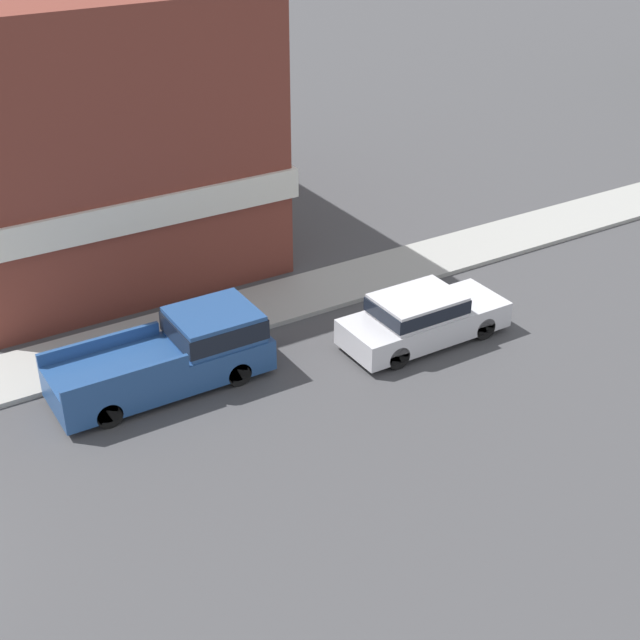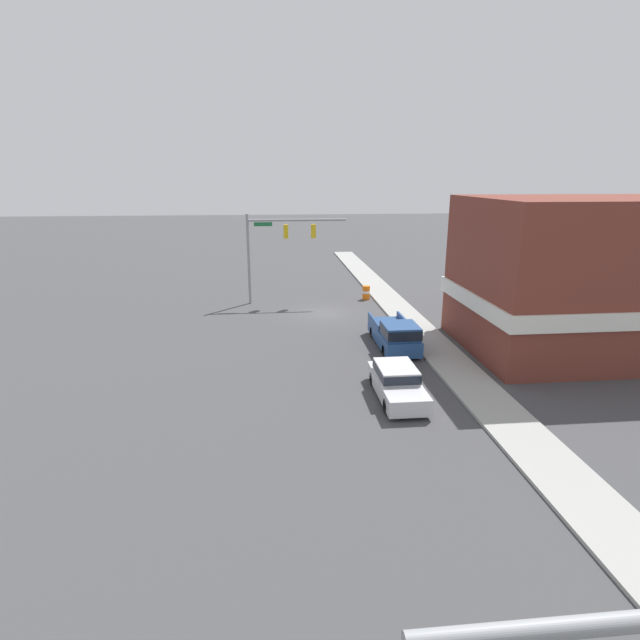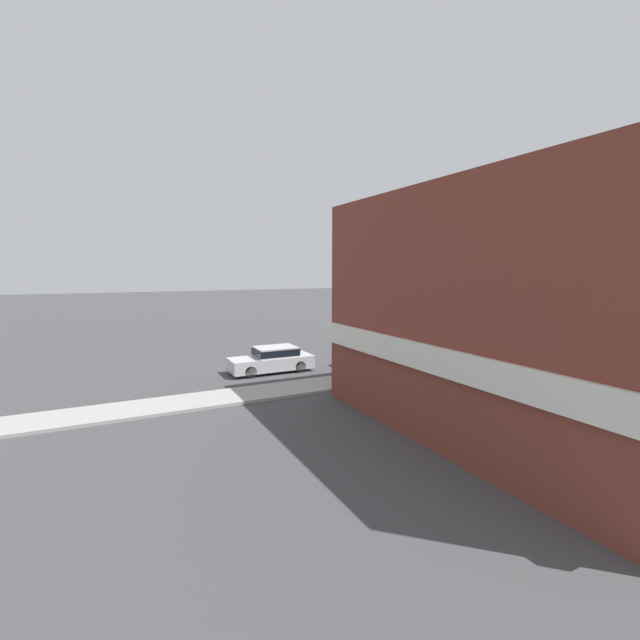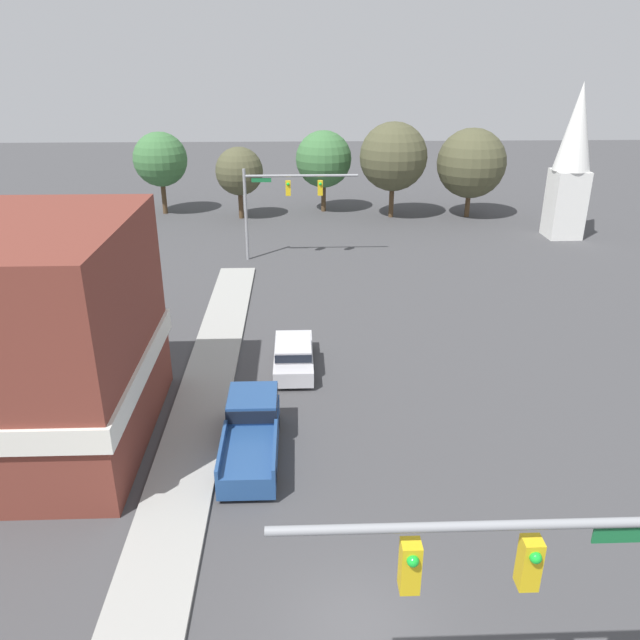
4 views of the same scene
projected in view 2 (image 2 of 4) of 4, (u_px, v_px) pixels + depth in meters
name	position (u px, v px, depth m)	size (l,w,h in m)	color
ground_plane	(324.00, 313.00, 37.08)	(200.00, 200.00, 0.00)	#424244
sidewalk_curb	(399.00, 310.00, 37.60)	(2.40, 60.00, 0.14)	#9E9E99
near_signal_assembly	(279.00, 239.00, 38.84)	(7.76, 0.49, 7.04)	gray
car_lead	(397.00, 381.00, 22.82)	(1.84, 4.80, 1.47)	black
pickup_truck_parked	(395.00, 334.00, 29.24)	(2.01, 5.61, 1.79)	black
construction_barrel	(366.00, 292.00, 41.15)	(0.63, 0.63, 1.13)	orange
corner_brick_building	(590.00, 278.00, 28.43)	(13.93, 9.85, 8.71)	brown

